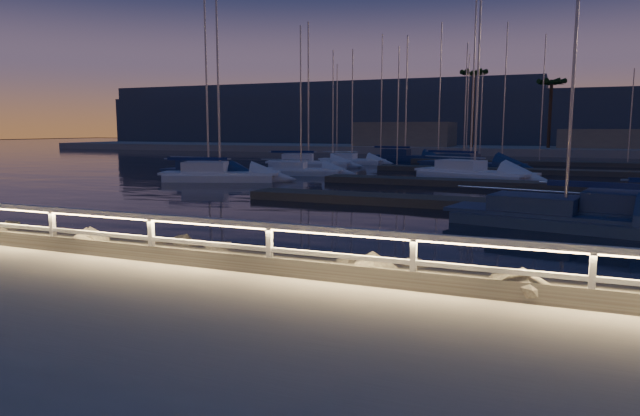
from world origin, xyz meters
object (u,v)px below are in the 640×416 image
(sailboat_d, at_px, (558,216))
(sailboat_i, at_px, (306,163))
(sailboat_j, at_px, (471,172))
(sailboat_n, at_px, (350,160))
(guard_rail, at_px, (359,244))
(sailboat_m, at_px, (403,157))
(sailboat_k, at_px, (468,164))
(sailboat_f, at_px, (299,170))
(sailboat_a, at_px, (217,174))
(sailboat_e, at_px, (207,172))

(sailboat_d, relative_size, sailboat_i, 1.08)
(sailboat_j, distance_m, sailboat_n, 19.28)
(guard_rail, xyz_separation_m, sailboat_j, (-2.21, 31.24, -0.90))
(guard_rail, height_order, sailboat_m, sailboat_m)
(sailboat_k, bearing_deg, sailboat_j, -63.74)
(sailboat_f, distance_m, sailboat_j, 12.89)
(sailboat_j, distance_m, sailboat_m, 22.95)
(guard_rail, relative_size, sailboat_f, 3.91)
(sailboat_d, relative_size, sailboat_j, 0.96)
(sailboat_a, distance_m, sailboat_d, 24.16)
(sailboat_n, bearing_deg, sailboat_f, -85.11)
(sailboat_a, relative_size, sailboat_m, 1.00)
(sailboat_e, bearing_deg, sailboat_d, -21.29)
(guard_rail, relative_size, sailboat_i, 3.37)
(sailboat_j, bearing_deg, sailboat_a, -129.16)
(sailboat_m, bearing_deg, sailboat_a, -97.57)
(sailboat_d, relative_size, sailboat_f, 1.26)
(sailboat_a, bearing_deg, sailboat_k, 32.94)
(sailboat_i, bearing_deg, sailboat_k, -1.89)
(sailboat_d, xyz_separation_m, sailboat_k, (-7.51, 29.50, 0.05))
(guard_rail, xyz_separation_m, sailboat_n, (-16.13, 44.58, -0.97))
(sailboat_e, relative_size, sailboat_n, 1.15)
(sailboat_e, bearing_deg, sailboat_f, 50.62)
(sailboat_d, bearing_deg, sailboat_n, 133.01)
(sailboat_a, relative_size, sailboat_e, 1.04)
(guard_rail, xyz_separation_m, sailboat_f, (-15.01, 29.71, -0.98))
(sailboat_e, height_order, sailboat_k, sailboat_k)
(sailboat_f, relative_size, sailboat_n, 0.98)
(sailboat_e, relative_size, sailboat_j, 0.89)
(sailboat_e, height_order, sailboat_j, sailboat_j)
(guard_rail, xyz_separation_m, sailboat_d, (3.55, 12.05, -0.96))
(sailboat_a, bearing_deg, sailboat_d, -46.76)
(sailboat_i, relative_size, sailboat_j, 0.88)
(sailboat_a, relative_size, sailboat_d, 0.97)
(sailboat_i, relative_size, sailboat_n, 1.14)
(sailboat_n, bearing_deg, sailboat_i, -103.14)
(sailboat_d, distance_m, sailboat_j, 20.04)
(guard_rail, bearing_deg, sailboat_d, 73.59)
(sailboat_d, xyz_separation_m, sailboat_n, (-19.68, 32.54, -0.02))
(guard_rail, bearing_deg, sailboat_m, 103.53)
(sailboat_i, bearing_deg, guard_rail, -82.65)
(guard_rail, xyz_separation_m, sailboat_e, (-20.14, 24.83, -0.91))
(sailboat_a, relative_size, sailboat_f, 1.21)
(sailboat_d, distance_m, sailboat_f, 25.62)
(guard_rail, xyz_separation_m, sailboat_i, (-17.86, 37.50, -0.91))
(sailboat_f, xyz_separation_m, sailboat_n, (-1.11, 14.87, 0.00))
(guard_rail, relative_size, sailboat_d, 3.12)
(sailboat_a, xyz_separation_m, sailboat_f, (3.01, 6.78, -0.08))
(sailboat_a, xyz_separation_m, sailboat_i, (0.17, 14.57, -0.01))
(sailboat_e, bearing_deg, sailboat_a, -34.83)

